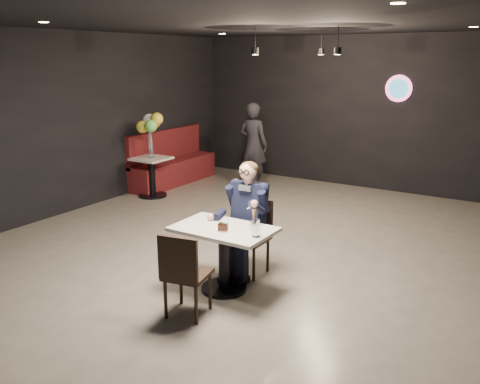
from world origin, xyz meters
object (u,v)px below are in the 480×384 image
Objects in this scene: seated_man at (249,217)px; side_table at (152,177)px; balloon_vase at (151,153)px; main_table at (224,259)px; chair_far at (249,238)px; booth_bench at (173,157)px; passerby at (253,145)px; sundae_glass at (256,228)px; chair_near at (188,273)px.

side_table is (-3.39, 2.08, -0.34)m from seated_man.
main_table is at bearing -37.74° from balloon_vase.
booth_bench reaches higher than chair_far.
booth_bench reaches higher than main_table.
booth_bench is at bearing 140.21° from seated_man.
passerby is (-2.16, 4.30, 0.48)m from main_table.
seated_man is 0.84× the size of passerby.
main_table is 6.92× the size of balloon_vase.
sundae_glass is 5.07m from passerby.
passerby reaches higher than booth_bench.
chair_far is 0.85m from sundae_glass.
seated_man reaches higher than balloon_vase.
booth_bench is at bearing 106.70° from side_table.
sundae_glass is at bearing -53.64° from seated_man.
main_table is 1.43× the size of side_table.
main_table is at bearing -44.47° from booth_bench.
seated_man reaches higher than booth_bench.
main_table is at bearing -90.00° from chair_far.
passerby reaches higher than seated_man.
chair_near is 5.42m from passerby.
booth_bench is 2.90× the size of side_table.
balloon_vase is (0.30, -1.00, 0.27)m from booth_bench.
chair_near is at bearing -126.58° from sundae_glass.
booth_bench is at bearing 106.70° from balloon_vase.
chair_near reaches higher than side_table.
sundae_glass reaches higher than side_table.
sundae_glass is at bearing -53.64° from chair_far.
passerby is at bearing 120.86° from sundae_glass.
chair_near is 0.64× the size of seated_man.
main_table is 0.67m from chair_near.
booth_bench reaches higher than side_table.
chair_far is 1.20× the size of side_table.
chair_far is 0.41× the size of booth_bench.
booth_bench is 13.98× the size of balloon_vase.
balloon_vase is (0.00, 0.00, 0.45)m from side_table.
chair_far is at bearing -31.46° from side_table.
side_table is at bearing 148.54° from chair_far.
sundae_glass is 0.08× the size of booth_bench.
sundae_glass is 5.55m from booth_bench.
balloon_vase is (-3.39, 2.63, 0.45)m from main_table.
passerby reaches higher than chair_far.
main_table is 4.83m from passerby.
seated_man reaches higher than main_table.
seated_man is 1.88× the size of side_table.
chair_near is 5.79× the size of balloon_vase.
seated_man is (-0.00, 1.21, 0.26)m from chair_near.
booth_bench is (-3.69, 3.08, -0.16)m from seated_man.
seated_man is (-0.00, 0.55, 0.34)m from main_table.
chair_near is 1.24m from seated_man.
seated_man reaches higher than chair_far.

